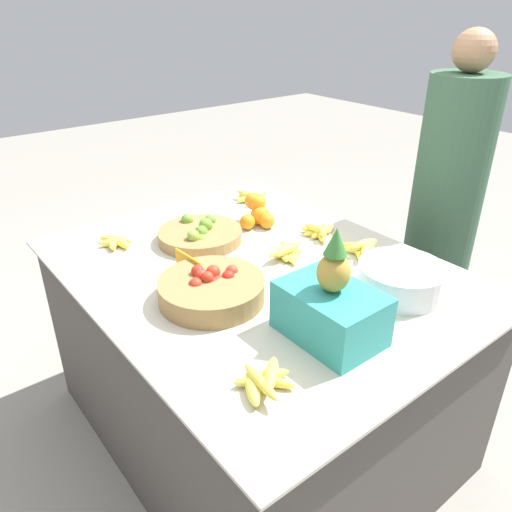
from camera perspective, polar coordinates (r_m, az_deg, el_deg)
ground_plane at (r=2.30m, az=0.00°, el=-18.85°), size 12.00×12.00×0.00m
market_table at (r=2.04m, az=0.00°, el=-11.16°), size 1.52×1.18×0.79m
lime_bowl at (r=2.02m, az=-6.37°, el=2.45°), size 0.34×0.34×0.09m
tomato_basket at (r=1.62m, az=-5.07°, el=-3.80°), size 0.35×0.35×0.10m
orange_pile at (r=2.15m, az=0.15°, el=5.11°), size 0.17×0.15×0.13m
metal_bowl at (r=1.71m, az=16.23°, el=-2.56°), size 0.29×0.29×0.10m
price_sign at (r=1.76m, az=-7.76°, el=-1.15°), size 0.15×0.01×0.09m
produce_crate at (r=1.43m, az=8.53°, el=-5.85°), size 0.29×0.21×0.34m
banana_bunch_front_left at (r=1.94m, az=11.95°, el=0.77°), size 0.16×0.14×0.06m
banana_bunch_front_center at (r=2.05m, az=-15.72°, el=1.62°), size 0.16×0.13×0.04m
banana_bunch_back_center at (r=2.41m, az=-0.59°, el=6.75°), size 0.16×0.16×0.05m
banana_bunch_middle_right at (r=1.88m, az=3.59°, el=0.46°), size 0.18×0.17×0.06m
banana_bunch_front_right at (r=2.06m, az=7.37°, el=2.78°), size 0.17×0.16×0.06m
banana_bunch_middle_left at (r=1.29m, az=0.78°, el=-14.03°), size 0.16×0.16×0.06m
vendor_person at (r=2.45m, az=20.39°, el=3.15°), size 0.31×0.31×1.57m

